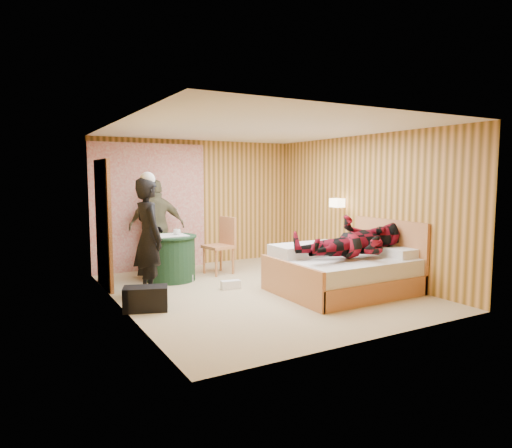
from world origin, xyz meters
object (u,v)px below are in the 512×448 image
chair_far (157,244)px  duffel_bag (146,299)px  bed (343,271)px  nightstand (337,259)px  man_on_bed (355,231)px  wall_lamp (337,203)px  man_at_table (157,226)px  round_table (171,257)px  chair_near (222,241)px  woman_standing (149,238)px

chair_far → duffel_bag: 2.44m
bed → duffel_bag: 3.02m
nightstand → man_on_bed: man_on_bed is taller
wall_lamp → chair_far: 3.40m
wall_lamp → man_at_table: bearing=150.4°
nightstand → duffel_bag: bearing=-171.2°
wall_lamp → bed: size_ratio=0.13×
round_table → man_at_table: bearing=90.0°
nightstand → chair_far: 3.33m
round_table → chair_near: size_ratio=0.86×
wall_lamp → round_table: wall_lamp is taller
nightstand → man_at_table: man_at_table is taller
chair_far → man_on_bed: man_on_bed is taller
nightstand → chair_near: bearing=149.5°
bed → duffel_bag: (-2.97, 0.49, -0.15)m
chair_near → man_on_bed: 2.63m
bed → chair_near: size_ratio=1.93×
nightstand → round_table: (-2.84, 0.98, 0.13)m
chair_near → round_table: bearing=-95.8°
chair_far → woman_standing: woman_standing is taller
duffel_bag → man_on_bed: size_ratio=0.32×
chair_near → duffel_bag: (-1.91, -1.65, -0.44)m
bed → nightstand: bed is taller
woman_standing → man_at_table: (0.63, 1.63, -0.02)m
nightstand → woman_standing: (-3.47, 0.09, 0.62)m
nightstand → duffel_bag: nightstand is taller
chair_far → woman_standing: size_ratio=0.53×
chair_near → man_on_bed: (1.09, -2.36, 0.37)m
round_table → bed: bearing=-44.3°
chair_near → bed: bearing=15.5°
nightstand → duffel_bag: size_ratio=0.93×
man_at_table → man_on_bed: 3.68m
round_table → man_on_bed: 3.15m
woman_standing → wall_lamp: bearing=-94.2°
bed → wall_lamp: bearing=55.0°
man_at_table → woman_standing: bearing=79.1°
wall_lamp → chair_far: size_ratio=0.28×
man_on_bed → woman_standing: bearing=153.4°
nightstand → woman_standing: size_ratio=0.30×
chair_near → man_at_table: size_ratio=0.60×
wall_lamp → duffel_bag: bearing=-170.2°
man_at_table → man_on_bed: (2.11, -3.01, 0.11)m
man_at_table → chair_far: bearing=76.1°
round_table → chair_near: bearing=5.2°
chair_far → man_on_bed: bearing=-68.3°
wall_lamp → bed: 1.71m
duffel_bag → woman_standing: woman_standing is taller
bed → man_on_bed: bearing=-83.6°
round_table → woman_standing: woman_standing is taller
wall_lamp → woman_standing: 3.54m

